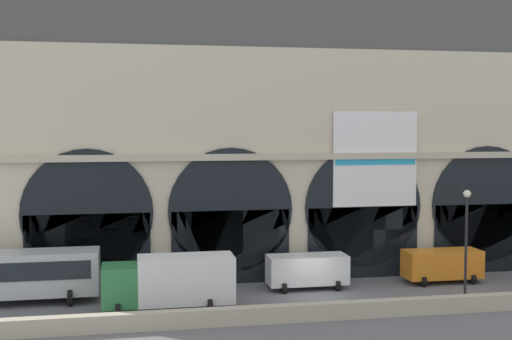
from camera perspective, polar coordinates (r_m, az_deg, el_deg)
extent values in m
plane|color=slate|center=(41.75, 5.36, -10.92)|extent=(200.00, 200.00, 0.00)
cube|color=#B2A891|center=(37.65, 7.24, -11.84)|extent=(90.00, 0.70, 0.93)
cube|color=beige|center=(47.37, 3.00, 0.56)|extent=(48.46, 4.31, 15.85)
cube|color=#4C4C4C|center=(48.18, 2.96, 12.80)|extent=(48.46, 3.71, 4.58)
cube|color=black|center=(44.54, -14.18, -6.82)|extent=(7.97, 0.20, 4.96)
cylinder|color=black|center=(44.15, -14.23, -3.65)|extent=(8.39, 0.20, 8.39)
cube|color=black|center=(44.96, -2.16, -6.60)|extent=(7.97, 0.20, 4.96)
cylinder|color=black|center=(44.58, -2.17, -3.47)|extent=(8.39, 0.20, 8.39)
cube|color=black|center=(47.25, 9.15, -6.14)|extent=(7.97, 0.20, 4.96)
cylinder|color=black|center=(46.89, 9.18, -3.16)|extent=(8.39, 0.20, 8.39)
cube|color=black|center=(51.16, 19.05, -5.54)|extent=(7.97, 0.20, 4.96)
cylinder|color=black|center=(50.83, 19.12, -2.78)|extent=(8.39, 0.20, 8.39)
cube|color=white|center=(46.76, 10.18, 0.94)|extent=(6.06, 0.12, 6.59)
cube|color=#26A5D8|center=(46.69, 10.21, 0.93)|extent=(5.82, 0.04, 0.80)
cube|color=#C0B49A|center=(45.11, 3.70, 1.16)|extent=(48.46, 0.50, 0.44)
cube|color=#ADB2B7|center=(42.69, -20.73, -8.34)|extent=(11.00, 2.50, 2.60)
cube|color=black|center=(41.39, -21.05, -8.23)|extent=(10.12, 0.04, 1.10)
cylinder|color=black|center=(41.40, -15.62, -10.46)|extent=(0.28, 1.00, 1.00)
cylinder|color=black|center=(43.58, -15.37, -9.74)|extent=(0.28, 1.00, 1.00)
cube|color=#2D7A42|center=(39.04, -11.59, -9.65)|extent=(2.00, 2.30, 2.30)
cube|color=white|center=(39.12, -6.02, -9.26)|extent=(5.50, 2.30, 2.70)
cylinder|color=black|center=(38.33, -11.74, -11.68)|extent=(0.28, 0.84, 0.84)
cylinder|color=black|center=(40.33, -11.69, -10.90)|extent=(0.28, 0.84, 0.84)
cylinder|color=black|center=(38.58, -3.98, -11.51)|extent=(0.28, 0.84, 0.84)
cylinder|color=black|center=(40.56, -4.34, -10.74)|extent=(0.28, 0.84, 0.84)
cube|color=white|center=(43.91, 4.41, -8.48)|extent=(5.20, 2.00, 1.86)
cylinder|color=black|center=(42.84, 2.41, -10.06)|extent=(0.28, 0.68, 0.68)
cylinder|color=black|center=(44.55, 1.87, -9.51)|extent=(0.28, 0.68, 0.68)
cylinder|color=black|center=(43.77, 6.98, -9.78)|extent=(0.28, 0.68, 0.68)
cylinder|color=black|center=(45.44, 6.28, -9.27)|extent=(0.28, 0.68, 0.68)
cube|color=orange|center=(47.22, 15.65, -7.73)|extent=(5.20, 2.00, 1.86)
cylinder|color=black|center=(45.87, 14.13, -9.24)|extent=(0.28, 0.68, 0.68)
cylinder|color=black|center=(47.46, 13.20, -8.78)|extent=(0.28, 0.68, 0.68)
cylinder|color=black|center=(47.44, 18.05, -8.87)|extent=(0.28, 0.68, 0.68)
cylinder|color=black|center=(48.99, 17.02, -8.45)|extent=(0.28, 0.68, 0.68)
cylinder|color=black|center=(40.79, 17.53, -6.76)|extent=(0.16, 0.16, 6.50)
sphere|color=#F2EDCC|center=(40.32, 17.63, -1.96)|extent=(0.44, 0.44, 0.44)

